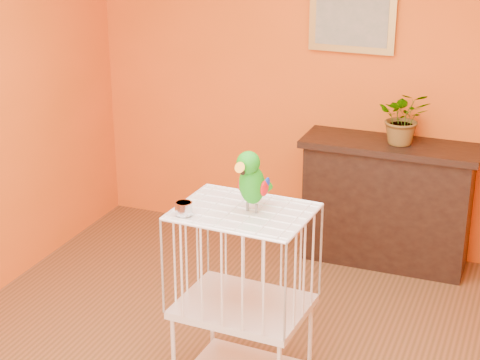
% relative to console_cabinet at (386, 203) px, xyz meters
% --- Properties ---
extents(room_shell, '(4.50, 4.50, 4.50)m').
position_rel_console_cabinet_xyz_m(room_shell, '(-0.36, -2.03, 1.12)').
color(room_shell, '#EB5C16').
rests_on(room_shell, ground).
extents(console_cabinet, '(1.24, 0.45, 0.92)m').
position_rel_console_cabinet_xyz_m(console_cabinet, '(0.00, 0.00, 0.00)').
color(console_cabinet, black).
rests_on(console_cabinet, ground).
extents(potted_plant, '(0.42, 0.45, 0.30)m').
position_rel_console_cabinet_xyz_m(potted_plant, '(0.08, -0.04, 0.61)').
color(potted_plant, '#26722D').
rests_on(potted_plant, console_cabinet).
extents(framed_picture, '(0.62, 0.04, 0.50)m').
position_rel_console_cabinet_xyz_m(framed_picture, '(-0.36, 0.19, 1.29)').
color(framed_picture, '#AB863D').
rests_on(framed_picture, room_shell).
extents(birdcage, '(0.71, 0.56, 1.06)m').
position_rel_console_cabinet_xyz_m(birdcage, '(-0.40, -1.82, 0.09)').
color(birdcage, silver).
rests_on(birdcage, ground).
extents(feed_cup, '(0.09, 0.09, 0.06)m').
position_rel_console_cabinet_xyz_m(feed_cup, '(-0.67, -1.98, 0.63)').
color(feed_cup, silver).
rests_on(feed_cup, birdcage).
extents(parrot, '(0.17, 0.31, 0.34)m').
position_rel_console_cabinet_xyz_m(parrot, '(-0.36, -1.81, 0.77)').
color(parrot, '#59544C').
rests_on(parrot, birdcage).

